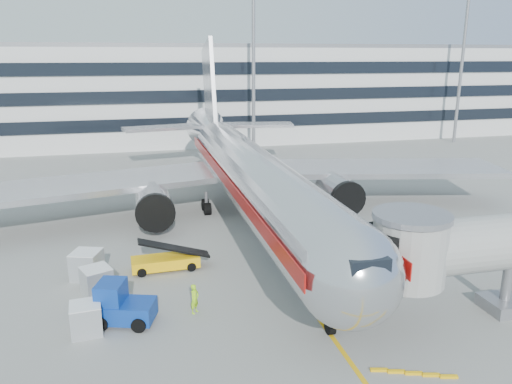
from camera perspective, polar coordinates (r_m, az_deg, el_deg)
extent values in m
plane|color=gray|center=(33.82, 3.29, -9.01)|extent=(180.00, 180.00, 0.00)
cube|color=#EBAB0C|center=(42.79, -0.63, -3.62)|extent=(0.25, 70.00, 0.01)
cylinder|color=silver|center=(39.73, 0.01, 1.19)|extent=(5.00, 36.00, 5.00)
sphere|color=silver|center=(23.58, 10.67, -9.35)|extent=(5.00, 5.00, 5.00)
cone|color=silver|center=(61.77, -5.14, 6.83)|extent=(5.00, 10.00, 5.00)
cube|color=black|center=(21.90, 12.43, -8.23)|extent=(1.80, 1.20, 0.90)
cube|color=#B7B7BC|center=(49.44, 13.24, 2.67)|extent=(24.95, 12.07, 0.50)
cube|color=#B7B7BC|center=(44.33, -18.32, 0.83)|extent=(24.95, 12.07, 0.50)
cylinder|color=#99999E|center=(44.56, 9.42, -0.10)|extent=(3.00, 4.20, 3.00)
cylinder|color=#99999E|center=(41.13, -11.56, -1.53)|extent=(3.00, 4.20, 3.00)
cylinder|color=black|center=(42.81, 10.46, -0.80)|extent=(3.10, 0.50, 3.10)
cylinder|color=black|center=(39.22, -11.43, -2.36)|extent=(3.10, 0.50, 3.10)
cube|color=#B7B7BC|center=(61.76, -5.31, 10.93)|extent=(0.45, 9.39, 13.72)
cube|color=#B7B7BC|center=(63.70, -0.35, 7.70)|extent=(10.41, 4.94, 0.35)
cube|color=#B7B7BC|center=(62.09, -10.35, 7.25)|extent=(10.41, 4.94, 0.35)
cylinder|color=gray|center=(26.71, 8.50, -14.07)|extent=(0.24, 0.24, 1.80)
cylinder|color=black|center=(26.93, 8.46, -14.91)|extent=(0.35, 0.90, 0.90)
cylinder|color=gray|center=(46.95, 2.05, -0.62)|extent=(0.30, 0.30, 2.00)
cylinder|color=gray|center=(45.68, -5.70, -1.15)|extent=(0.30, 0.30, 2.00)
cube|color=#AB0F0C|center=(40.31, 3.49, 1.81)|extent=(0.06, 38.00, 0.90)
cube|color=#AB0F0C|center=(39.14, -3.58, 1.39)|extent=(0.06, 38.00, 0.90)
cylinder|color=#A8A8A3|center=(27.07, 17.10, -6.46)|extent=(3.80, 3.80, 3.40)
cylinder|color=gray|center=(26.44, 17.42, -2.63)|extent=(4.00, 4.00, 0.30)
cube|color=black|center=(26.45, 14.66, -6.79)|extent=(1.40, 2.60, 2.60)
cylinder|color=gray|center=(31.61, 26.73, -9.38)|extent=(0.56, 0.56, 3.20)
cube|color=gray|center=(32.12, 26.46, -11.42)|extent=(2.20, 2.20, 0.70)
cylinder|color=black|center=(31.57, 25.18, -11.72)|extent=(0.35, 0.70, 0.70)
cube|color=silver|center=(88.11, -7.94, 11.08)|extent=(150.00, 24.00, 15.00)
cube|color=black|center=(76.50, -6.86, 7.83)|extent=(150.00, 0.30, 1.80)
cube|color=black|center=(76.08, -6.96, 10.82)|extent=(150.00, 0.30, 1.80)
cube|color=black|center=(75.87, -7.06, 13.83)|extent=(150.00, 0.30, 1.80)
cube|color=gray|center=(87.88, -8.13, 16.15)|extent=(150.00, 24.00, 0.60)
cylinder|color=gray|center=(73.44, -0.28, 14.28)|extent=(0.50, 0.50, 25.00)
cylinder|color=gray|center=(87.86, 22.46, 13.35)|extent=(0.50, 0.50, 25.00)
cube|color=#FFBD0A|center=(34.31, -10.30, -7.85)|extent=(4.53, 1.80, 0.71)
cube|color=black|center=(33.97, -10.38, -6.43)|extent=(4.74, 1.30, 1.56)
cylinder|color=black|center=(34.97, -13.08, -8.01)|extent=(0.62, 0.31, 0.61)
cylinder|color=black|center=(33.67, -12.93, -8.94)|extent=(0.62, 0.31, 0.61)
cylinder|color=black|center=(35.23, -7.76, -7.55)|extent=(0.62, 0.31, 0.61)
cylinder|color=black|center=(33.94, -7.39, -8.46)|extent=(0.62, 0.31, 0.61)
cube|color=navy|center=(28.37, -14.77, -12.96)|extent=(3.54, 2.67, 1.01)
cube|color=navy|center=(28.13, -16.24, -11.02)|extent=(1.80, 2.02, 1.24)
cube|color=black|center=(27.96, -16.30, -10.29)|extent=(1.62, 1.77, 0.11)
cylinder|color=black|center=(29.55, -16.11, -12.60)|extent=(0.85, 0.56, 0.79)
cylinder|color=black|center=(28.17, -17.29, -14.16)|extent=(0.85, 0.56, 0.79)
cylinder|color=black|center=(28.94, -12.24, -12.94)|extent=(0.85, 0.56, 0.79)
cylinder|color=black|center=(27.54, -13.23, -14.57)|extent=(0.85, 0.56, 0.79)
cube|color=silver|center=(34.20, -18.76, -7.94)|extent=(2.19, 2.19, 1.77)
cube|color=white|center=(33.87, -18.90, -6.52)|extent=(2.19, 2.19, 0.07)
cube|color=silver|center=(31.91, -17.74, -9.71)|extent=(2.09, 2.09, 1.64)
cube|color=white|center=(31.57, -17.87, -8.32)|extent=(2.09, 2.09, 0.06)
cube|color=silver|center=(27.98, -18.83, -13.58)|extent=(1.67, 1.67, 1.59)
cube|color=white|center=(27.61, -18.98, -12.10)|extent=(1.67, 1.67, 0.06)
imported|color=#A1EA18|center=(28.59, -7.03, -12.01)|extent=(0.72, 0.74, 1.71)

